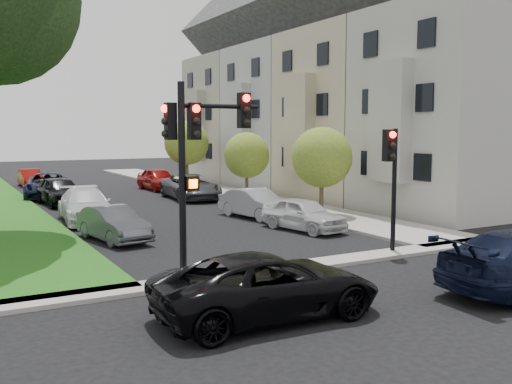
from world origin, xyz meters
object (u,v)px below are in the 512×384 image
car_cross_near (268,286)px  car_parked_3 (158,179)px  car_parked_7 (60,191)px  car_parked_9 (30,178)px  traffic_signal_secondary (391,167)px  small_tree_b (247,155)px  car_parked_5 (114,224)px  small_tree_a (322,157)px  car_parked_2 (191,187)px  car_parked_0 (303,214)px  car_parked_8 (47,185)px  car_parked_1 (256,203)px  car_parked_6 (86,205)px  small_tree_c (187,143)px  traffic_signal_main (196,145)px

car_cross_near → car_parked_3: bearing=-13.1°
car_parked_7 → car_parked_9: (0.03, 11.99, -0.15)m
traffic_signal_secondary → small_tree_b: bearing=79.9°
car_parked_5 → car_parked_9: 23.64m
small_tree_a → car_parked_3: small_tree_a is taller
car_parked_2 → car_parked_5: 13.03m
car_parked_0 → car_parked_8: 18.72m
car_parked_1 → car_parked_5: size_ratio=1.07×
car_parked_2 → car_parked_8: (-7.35, 5.04, 0.01)m
car_cross_near → car_parked_9: car_cross_near is taller
small_tree_a → car_parked_9: 24.89m
car_parked_1 → car_parked_7: 11.76m
car_parked_0 → car_cross_near: bearing=-138.2°
small_tree_b → car_parked_3: small_tree_b is taller
car_parked_2 → car_parked_6: 9.29m
small_tree_a → car_parked_8: small_tree_a is taller
car_parked_2 → car_parked_1: bearing=-87.3°
car_parked_3 → car_parked_8: (-7.43, -0.97, -0.01)m
small_tree_c → traffic_signal_secondary: 24.40m
car_parked_8 → car_parked_3: bearing=18.7°
small_tree_c → car_parked_8: (-9.92, -1.84, -2.44)m
car_parked_7 → small_tree_b: bearing=-22.5°
small_tree_b → car_parked_1: small_tree_b is taller
car_parked_3 → traffic_signal_secondary: bearing=-93.2°
traffic_signal_secondary → car_cross_near: 7.98m
small_tree_c → car_parked_6: (-9.97, -12.48, -2.46)m
car_cross_near → car_parked_2: bearing=-16.8°
small_tree_a → car_parked_7: bearing=132.6°
car_parked_1 → car_parked_6: car_parked_6 is taller
small_tree_b → small_tree_c: size_ratio=0.83×
car_parked_5 → traffic_signal_secondary: bearing=-52.3°
traffic_signal_main → car_cross_near: bearing=-88.2°
car_parked_9 → car_parked_8: bearing=-90.9°
car_parked_7 → car_parked_9: car_parked_7 is taller
car_parked_6 → car_cross_near: bearing=-83.7°
traffic_signal_main → car_parked_2: traffic_signal_main is taller
car_parked_3 → small_tree_a: bearing=-83.8°
traffic_signal_secondary → traffic_signal_main: bearing=179.6°
car_parked_7 → car_parked_8: bearing=86.3°
traffic_signal_secondary → car_parked_5: size_ratio=1.06×
car_parked_7 → small_tree_c: bearing=26.6°
traffic_signal_main → traffic_signal_secondary: (6.89, -0.04, -0.80)m
car_parked_3 → car_parked_7: 8.94m
car_parked_5 → car_parked_6: (0.11, 5.03, 0.10)m
traffic_signal_main → car_parked_9: 30.49m
traffic_signal_main → car_parked_5: 7.38m
small_tree_a → car_parked_9: small_tree_a is taller
car_parked_0 → car_parked_2: size_ratio=0.74×
small_tree_b → car_parked_0: bearing=-105.0°
traffic_signal_secondary → car_parked_3: (0.19, 23.39, -2.13)m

